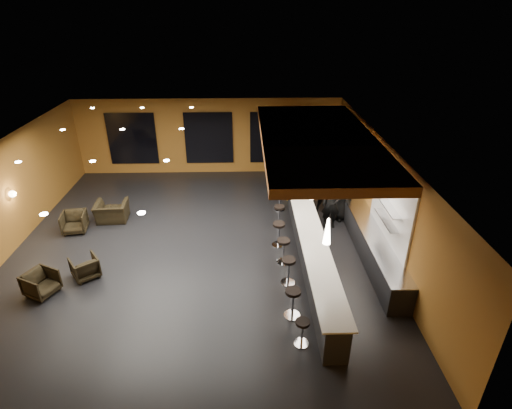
{
  "coord_description": "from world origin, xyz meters",
  "views": [
    {
      "loc": [
        1.66,
        -11.31,
        7.41
      ],
      "look_at": [
        2.0,
        0.5,
        1.3
      ],
      "focal_mm": 28.0,
      "sensor_mm": 36.0,
      "label": 1
    }
  ],
  "objects_px": {
    "armchair_b": "(85,267)",
    "bar_stool_0": "(302,329)",
    "bar_stool_5": "(279,213)",
    "bar_stool_2": "(288,268)",
    "armchair_a": "(41,283)",
    "bar_stool_6": "(280,198)",
    "staff_c": "(343,197)",
    "bar_stool_4": "(279,231)",
    "bar_counter": "(310,249)",
    "pendant_2": "(301,158)",
    "staff_a": "(331,204)",
    "bar_stool_1": "(293,300)",
    "column": "(295,158)",
    "pendant_0": "(327,231)",
    "pendant_1": "(312,188)",
    "staff_b": "(327,192)",
    "bar_stool_3": "(283,248)",
    "armchair_c": "(74,222)",
    "prep_counter": "(369,241)",
    "armchair_d": "(112,212)"
  },
  "relations": [
    {
      "from": "armchair_b",
      "to": "bar_stool_0",
      "type": "distance_m",
      "value": 6.7
    },
    {
      "from": "bar_stool_0",
      "to": "bar_stool_5",
      "type": "relative_size",
      "value": 0.91
    },
    {
      "from": "bar_stool_2",
      "to": "bar_stool_5",
      "type": "bearing_deg",
      "value": 89.88
    },
    {
      "from": "armchair_a",
      "to": "bar_stool_6",
      "type": "xyz_separation_m",
      "value": [
        7.07,
        4.81,
        0.16
      ]
    },
    {
      "from": "staff_c",
      "to": "bar_stool_4",
      "type": "xyz_separation_m",
      "value": [
        -2.51,
        -1.75,
        -0.38
      ]
    },
    {
      "from": "armchair_a",
      "to": "bar_stool_4",
      "type": "xyz_separation_m",
      "value": [
        6.82,
        2.28,
        0.19
      ]
    },
    {
      "from": "staff_c",
      "to": "bar_stool_0",
      "type": "distance_m",
      "value": 6.52
    },
    {
      "from": "bar_counter",
      "to": "pendant_2",
      "type": "relative_size",
      "value": 11.43
    },
    {
      "from": "staff_a",
      "to": "bar_stool_1",
      "type": "height_order",
      "value": "staff_a"
    },
    {
      "from": "bar_stool_6",
      "to": "bar_counter",
      "type": "bearing_deg",
      "value": -79.38
    },
    {
      "from": "column",
      "to": "bar_stool_5",
      "type": "xyz_separation_m",
      "value": [
        -0.78,
        -2.27,
        -1.24
      ]
    },
    {
      "from": "staff_a",
      "to": "staff_c",
      "type": "distance_m",
      "value": 0.76
    },
    {
      "from": "pendant_0",
      "to": "bar_stool_4",
      "type": "xyz_separation_m",
      "value": [
        -0.91,
        3.0,
        -1.8
      ]
    },
    {
      "from": "pendant_1",
      "to": "bar_stool_4",
      "type": "height_order",
      "value": "pendant_1"
    },
    {
      "from": "pendant_1",
      "to": "bar_stool_5",
      "type": "xyz_separation_m",
      "value": [
        -0.78,
        1.83,
        -1.84
      ]
    },
    {
      "from": "column",
      "to": "pendant_2",
      "type": "xyz_separation_m",
      "value": [
        0.0,
        -1.6,
        0.6
      ]
    },
    {
      "from": "staff_c",
      "to": "armchair_a",
      "type": "bearing_deg",
      "value": -174.24
    },
    {
      "from": "bar_stool_6",
      "to": "pendant_0",
      "type": "bearing_deg",
      "value": -83.18
    },
    {
      "from": "staff_b",
      "to": "staff_c",
      "type": "distance_m",
      "value": 0.73
    },
    {
      "from": "pendant_0",
      "to": "armchair_a",
      "type": "distance_m",
      "value": 8.02
    },
    {
      "from": "bar_stool_3",
      "to": "bar_stool_5",
      "type": "height_order",
      "value": "bar_stool_3"
    },
    {
      "from": "bar_counter",
      "to": "staff_a",
      "type": "bearing_deg",
      "value": 64.66
    },
    {
      "from": "column",
      "to": "armchair_b",
      "type": "bearing_deg",
      "value": -142.88
    },
    {
      "from": "column",
      "to": "armchair_c",
      "type": "xyz_separation_m",
      "value": [
        -8.07,
        -2.48,
        -1.38
      ]
    },
    {
      "from": "column",
      "to": "armchair_c",
      "type": "relative_size",
      "value": 4.29
    },
    {
      "from": "pendant_1",
      "to": "bar_stool_0",
      "type": "height_order",
      "value": "pendant_1"
    },
    {
      "from": "column",
      "to": "bar_stool_3",
      "type": "xyz_separation_m",
      "value": [
        -0.84,
        -4.59,
        -1.22
      ]
    },
    {
      "from": "bar_stool_2",
      "to": "bar_stool_4",
      "type": "height_order",
      "value": "bar_stool_4"
    },
    {
      "from": "bar_counter",
      "to": "bar_stool_6",
      "type": "bearing_deg",
      "value": 100.62
    },
    {
      "from": "staff_b",
      "to": "pendant_0",
      "type": "bearing_deg",
      "value": -96.84
    },
    {
      "from": "armchair_c",
      "to": "bar_stool_3",
      "type": "relative_size",
      "value": 0.98
    },
    {
      "from": "prep_counter",
      "to": "staff_a",
      "type": "bearing_deg",
      "value": 118.92
    },
    {
      "from": "bar_stool_2",
      "to": "bar_stool_4",
      "type": "distance_m",
      "value": 2.03
    },
    {
      "from": "prep_counter",
      "to": "staff_c",
      "type": "bearing_deg",
      "value": 100.09
    },
    {
      "from": "pendant_2",
      "to": "bar_stool_4",
      "type": "bearing_deg",
      "value": -114.48
    },
    {
      "from": "armchair_d",
      "to": "bar_stool_4",
      "type": "height_order",
      "value": "bar_stool_4"
    },
    {
      "from": "bar_counter",
      "to": "staff_b",
      "type": "distance_m",
      "value": 3.47
    },
    {
      "from": "bar_counter",
      "to": "prep_counter",
      "type": "distance_m",
      "value": 2.06
    },
    {
      "from": "bar_counter",
      "to": "bar_stool_1",
      "type": "height_order",
      "value": "bar_counter"
    },
    {
      "from": "pendant_2",
      "to": "armchair_c",
      "type": "xyz_separation_m",
      "value": [
        -8.07,
        -0.88,
        -1.98
      ]
    },
    {
      "from": "pendant_0",
      "to": "staff_a",
      "type": "distance_m",
      "value": 4.59
    },
    {
      "from": "bar_stool_3",
      "to": "staff_c",
      "type": "bearing_deg",
      "value": 48.23
    },
    {
      "from": "bar_stool_3",
      "to": "bar_stool_1",
      "type": "bearing_deg",
      "value": -89.37
    },
    {
      "from": "pendant_0",
      "to": "bar_stool_3",
      "type": "height_order",
      "value": "pendant_0"
    },
    {
      "from": "bar_counter",
      "to": "pendant_2",
      "type": "height_order",
      "value": "pendant_2"
    },
    {
      "from": "bar_stool_5",
      "to": "bar_stool_3",
      "type": "bearing_deg",
      "value": -91.46
    },
    {
      "from": "column",
      "to": "staff_a",
      "type": "xyz_separation_m",
      "value": [
        1.05,
        -2.38,
        -0.86
      ]
    },
    {
      "from": "pendant_2",
      "to": "staff_a",
      "type": "xyz_separation_m",
      "value": [
        1.05,
        -0.78,
        -1.46
      ]
    },
    {
      "from": "pendant_1",
      "to": "pendant_2",
      "type": "bearing_deg",
      "value": 90.0
    },
    {
      "from": "pendant_0",
      "to": "pendant_2",
      "type": "distance_m",
      "value": 5.0
    }
  ]
}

